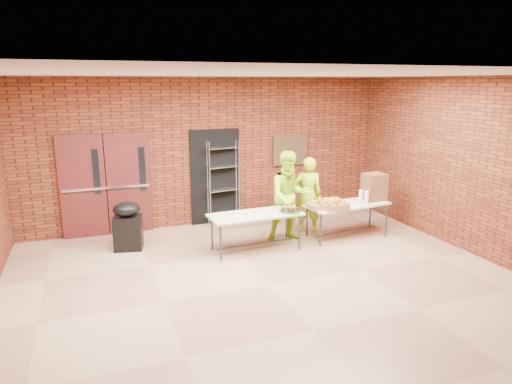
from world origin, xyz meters
The scene contains 19 objects.
room centered at (0.00, 0.00, 1.60)m, with size 8.08×7.08×3.28m.
double_doors centered at (-2.20, 3.44, 1.05)m, with size 1.78×0.12×2.10m.
dark_doorway centered at (0.10, 3.46, 1.05)m, with size 1.10×0.06×2.10m, color black.
bronze_plaque centered at (1.90, 3.45, 1.55)m, with size 0.85×0.04×0.70m, color #412B1A.
wire_rack centered at (0.24, 3.32, 0.93)m, with size 0.68×0.23×1.86m, color #B4B4BB, non-canonical shape.
table_left centered at (0.33, 1.52, 0.65)m, with size 1.76×0.81×0.71m.
table_right centered at (2.33, 1.57, 0.64)m, with size 1.77×0.90×0.70m.
basket_bananas centered at (1.62, 1.47, 0.76)m, with size 0.42×0.32×0.13m.
basket_oranges centered at (2.00, 1.66, 0.76)m, with size 0.41×0.32×0.13m.
basket_apples centered at (1.88, 1.34, 0.76)m, with size 0.49×0.38×0.15m.
muffin_tray centered at (1.00, 1.44, 0.76)m, with size 0.42×0.42×0.10m.
napkin_box centered at (0.01, 1.58, 0.74)m, with size 0.17×0.11×0.06m, color silver.
coffee_dispenser centered at (3.00, 1.66, 0.98)m, with size 0.42×0.38×0.56m, color brown.
cup_stack_front centered at (2.70, 1.46, 0.81)m, with size 0.07×0.07×0.22m, color silver.
cup_stack_mid centered at (2.68, 1.44, 0.83)m, with size 0.09×0.09×0.27m, color silver.
cup_stack_back centered at (2.66, 1.61, 0.82)m, with size 0.08×0.08×0.25m, color silver.
covered_grill centered at (-1.91, 2.41, 0.46)m, with size 0.58×0.52×0.92m.
volunteer_woman centered at (1.73, 2.16, 0.80)m, with size 0.58×0.38×1.60m, color #94CA16.
volunteer_man centered at (1.16, 1.82, 0.90)m, with size 0.87×0.68×1.79m, color #94CA16.
Camera 1 is at (-2.51, -6.09, 3.09)m, focal length 32.00 mm.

